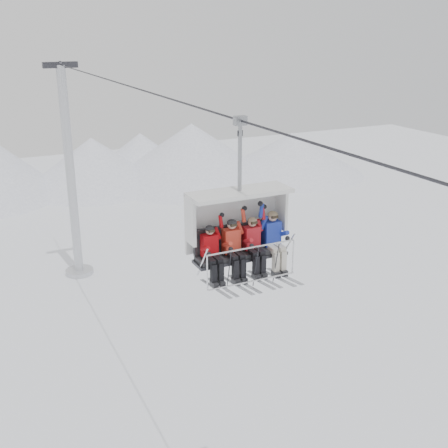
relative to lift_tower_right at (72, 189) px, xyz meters
name	(u,v)px	position (x,y,z in m)	size (l,w,h in m)	color
ridgeline	(14,169)	(-1.58, 20.05, -2.94)	(72.00, 21.00, 7.00)	white
lift_tower_right	(72,189)	(0.00, 0.00, 0.00)	(2.00, 1.80, 13.48)	#B8BBC0
haul_cable	(224,116)	(0.00, -22.00, 7.52)	(0.06, 0.06, 50.00)	#2C2C31
chairlift_carrier	(237,222)	(0.00, -22.75, 4.94)	(2.61, 1.17, 3.98)	black
skier_far_left	(212,252)	(-0.85, -23.07, 4.41)	(0.39, 1.69, 1.55)	#A9070D
skier_center_left	(233,247)	(-0.25, -23.06, 4.44)	(0.42, 1.69, 1.65)	red
skier_center_right	(253,244)	(0.32, -23.06, 4.43)	(0.40, 1.69, 1.61)	#B11820
skier_far_right	(273,239)	(0.90, -23.05, 4.46)	(0.44, 1.69, 1.73)	#1E33A9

